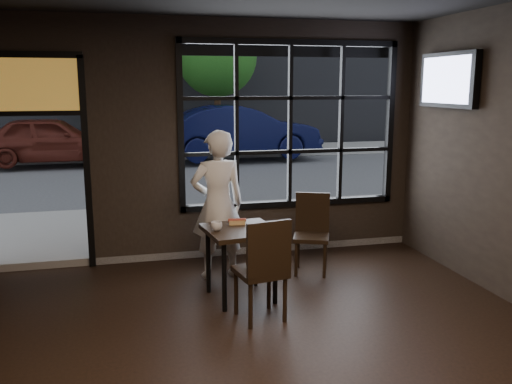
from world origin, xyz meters
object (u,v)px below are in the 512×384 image
object	(u,v)px
chair_near	(260,268)
navy_car	(239,132)
cafe_table	(241,263)
man	(218,205)

from	to	relation	value
chair_near	navy_car	world-z (taller)	navy_car
cafe_table	navy_car	bearing A→B (deg)	70.18
chair_near	man	size ratio (longest dim) A/B	0.59
chair_near	navy_car	size ratio (longest dim) A/B	0.22
cafe_table	chair_near	distance (m)	0.60
navy_car	man	bearing A→B (deg)	162.96
cafe_table	man	size ratio (longest dim) A/B	0.44
cafe_table	chair_near	xyz separation A→B (m)	(0.07, -0.58, 0.13)
cafe_table	chair_near	bearing A→B (deg)	-90.55
man	navy_car	bearing A→B (deg)	-107.81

